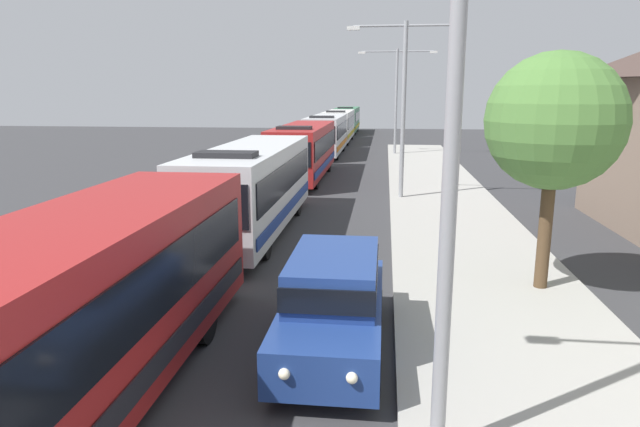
{
  "coord_description": "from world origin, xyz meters",
  "views": [
    {
      "loc": [
        3.3,
        3.18,
        4.92
      ],
      "look_at": [
        1.82,
        15.9,
        2.1
      ],
      "focal_mm": 31.14,
      "sensor_mm": 36.0,
      "label": 1
    }
  ],
  "objects_px": {
    "bus_rear": "(339,125)",
    "bus_tail_end": "(347,119)",
    "streetlamp_far": "(396,90)",
    "bus_second_in_line": "(253,185)",
    "bus_fourth_in_line": "(326,134)",
    "white_suv": "(334,299)",
    "streetlamp_mid": "(404,92)",
    "bus_lead": "(51,327)",
    "bus_middle": "(304,149)",
    "streetlamp_near": "(455,89)",
    "roadside_tree": "(555,122)"
  },
  "relations": [
    {
      "from": "bus_second_in_line",
      "to": "streetlamp_near",
      "type": "distance_m",
      "value": 13.68
    },
    {
      "from": "bus_rear",
      "to": "bus_tail_end",
      "type": "distance_m",
      "value": 12.32
    },
    {
      "from": "white_suv",
      "to": "streetlamp_mid",
      "type": "bearing_deg",
      "value": 83.76
    },
    {
      "from": "bus_second_in_line",
      "to": "bus_middle",
      "type": "relative_size",
      "value": 0.95
    },
    {
      "from": "bus_rear",
      "to": "bus_tail_end",
      "type": "height_order",
      "value": "same"
    },
    {
      "from": "bus_tail_end",
      "to": "bus_rear",
      "type": "bearing_deg",
      "value": -90.0
    },
    {
      "from": "streetlamp_near",
      "to": "bus_tail_end",
      "type": "bearing_deg",
      "value": 95.03
    },
    {
      "from": "bus_rear",
      "to": "streetlamp_far",
      "type": "relative_size",
      "value": 1.48
    },
    {
      "from": "bus_middle",
      "to": "streetlamp_near",
      "type": "distance_m",
      "value": 25.49
    },
    {
      "from": "bus_rear",
      "to": "streetlamp_far",
      "type": "bearing_deg",
      "value": -64.65
    },
    {
      "from": "bus_middle",
      "to": "bus_rear",
      "type": "relative_size",
      "value": 0.94
    },
    {
      "from": "streetlamp_mid",
      "to": "bus_second_in_line",
      "type": "bearing_deg",
      "value": -129.09
    },
    {
      "from": "streetlamp_near",
      "to": "streetlamp_far",
      "type": "xyz_separation_m",
      "value": [
        0.0,
        37.56,
        0.11
      ]
    },
    {
      "from": "streetlamp_far",
      "to": "bus_second_in_line",
      "type": "bearing_deg",
      "value": -101.99
    },
    {
      "from": "white_suv",
      "to": "streetlamp_mid",
      "type": "relative_size",
      "value": 0.65
    },
    {
      "from": "roadside_tree",
      "to": "bus_second_in_line",
      "type": "bearing_deg",
      "value": 148.64
    },
    {
      "from": "bus_fourth_in_line",
      "to": "bus_rear",
      "type": "xyz_separation_m",
      "value": [
        0.0,
        11.89,
        0.0
      ]
    },
    {
      "from": "bus_lead",
      "to": "bus_fourth_in_line",
      "type": "height_order",
      "value": "same"
    },
    {
      "from": "bus_rear",
      "to": "roadside_tree",
      "type": "distance_m",
      "value": 42.97
    },
    {
      "from": "bus_second_in_line",
      "to": "bus_middle",
      "type": "height_order",
      "value": "same"
    },
    {
      "from": "bus_fourth_in_line",
      "to": "streetlamp_mid",
      "type": "height_order",
      "value": "streetlamp_mid"
    },
    {
      "from": "bus_middle",
      "to": "streetlamp_near",
      "type": "xyz_separation_m",
      "value": [
        5.4,
        -24.7,
        3.26
      ]
    },
    {
      "from": "streetlamp_near",
      "to": "roadside_tree",
      "type": "xyz_separation_m",
      "value": [
        3.15,
        6.92,
        -0.73
      ]
    },
    {
      "from": "streetlamp_mid",
      "to": "roadside_tree",
      "type": "xyz_separation_m",
      "value": [
        3.15,
        -11.86,
        -0.68
      ]
    },
    {
      "from": "bus_rear",
      "to": "white_suv",
      "type": "distance_m",
      "value": 45.89
    },
    {
      "from": "bus_rear",
      "to": "bus_tail_end",
      "type": "bearing_deg",
      "value": 90.0
    },
    {
      "from": "bus_middle",
      "to": "streetlamp_near",
      "type": "height_order",
      "value": "streetlamp_near"
    },
    {
      "from": "bus_fourth_in_line",
      "to": "streetlamp_far",
      "type": "height_order",
      "value": "streetlamp_far"
    },
    {
      "from": "bus_fourth_in_line",
      "to": "bus_rear",
      "type": "bearing_deg",
      "value": 90.0
    },
    {
      "from": "bus_second_in_line",
      "to": "roadside_tree",
      "type": "bearing_deg",
      "value": -31.36
    },
    {
      "from": "streetlamp_near",
      "to": "streetlamp_far",
      "type": "relative_size",
      "value": 0.97
    },
    {
      "from": "streetlamp_near",
      "to": "streetlamp_mid",
      "type": "xyz_separation_m",
      "value": [
        0.0,
        18.78,
        -0.05
      ]
    },
    {
      "from": "white_suv",
      "to": "streetlamp_far",
      "type": "bearing_deg",
      "value": 87.17
    },
    {
      "from": "bus_second_in_line",
      "to": "streetlamp_far",
      "type": "height_order",
      "value": "streetlamp_far"
    },
    {
      "from": "bus_rear",
      "to": "white_suv",
      "type": "bearing_deg",
      "value": -85.38
    },
    {
      "from": "bus_fourth_in_line",
      "to": "streetlamp_far",
      "type": "bearing_deg",
      "value": 5.25
    },
    {
      "from": "streetlamp_mid",
      "to": "streetlamp_far",
      "type": "xyz_separation_m",
      "value": [
        0.0,
        18.78,
        0.17
      ]
    },
    {
      "from": "bus_rear",
      "to": "roadside_tree",
      "type": "xyz_separation_m",
      "value": [
        8.55,
        -42.03,
        2.53
      ]
    },
    {
      "from": "streetlamp_far",
      "to": "bus_lead",
      "type": "bearing_deg",
      "value": -98.18
    },
    {
      "from": "bus_tail_end",
      "to": "roadside_tree",
      "type": "distance_m",
      "value": 55.08
    },
    {
      "from": "bus_fourth_in_line",
      "to": "roadside_tree",
      "type": "distance_m",
      "value": 31.44
    },
    {
      "from": "bus_rear",
      "to": "streetlamp_mid",
      "type": "xyz_separation_m",
      "value": [
        5.4,
        -30.17,
        3.21
      ]
    },
    {
      "from": "bus_lead",
      "to": "white_suv",
      "type": "distance_m",
      "value": 4.95
    },
    {
      "from": "bus_lead",
      "to": "white_suv",
      "type": "height_order",
      "value": "bus_lead"
    },
    {
      "from": "bus_rear",
      "to": "streetlamp_near",
      "type": "distance_m",
      "value": 49.36
    },
    {
      "from": "bus_lead",
      "to": "streetlamp_far",
      "type": "xyz_separation_m",
      "value": [
        5.4,
        37.57,
        3.38
      ]
    },
    {
      "from": "bus_lead",
      "to": "streetlamp_mid",
      "type": "relative_size",
      "value": 1.5
    },
    {
      "from": "bus_tail_end",
      "to": "streetlamp_near",
      "type": "distance_m",
      "value": 61.6
    },
    {
      "from": "streetlamp_far",
      "to": "roadside_tree",
      "type": "xyz_separation_m",
      "value": [
        3.15,
        -30.64,
        -0.84
      ]
    },
    {
      "from": "bus_middle",
      "to": "streetlamp_mid",
      "type": "bearing_deg",
      "value": -47.64
    }
  ]
}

